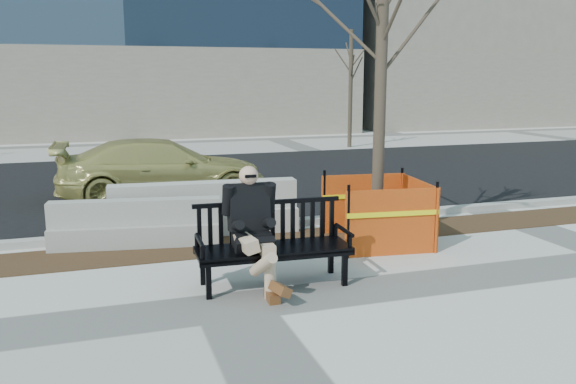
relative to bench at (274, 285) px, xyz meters
name	(u,v)px	position (x,y,z in m)	size (l,w,h in m)	color
ground	(232,306)	(-0.69, -0.56, 0.00)	(120.00, 120.00, 0.00)	beige
mulch_strip	(197,248)	(-0.69, 2.04, 0.00)	(40.00, 1.20, 0.02)	#47301C
asphalt_street	(157,184)	(-0.69, 8.24, 0.00)	(60.00, 10.40, 0.01)	black
curb	(188,231)	(-0.69, 2.99, 0.06)	(60.00, 0.25, 0.12)	#9E9B93
bench	(274,285)	(0.00, 0.00, 0.00)	(2.09, 0.75, 1.11)	black
seated_man	(252,285)	(-0.28, 0.07, 0.00)	(0.69, 1.15, 1.62)	black
tree_fence	(376,243)	(2.23, 1.43, 0.00)	(2.30, 2.30, 5.74)	#FF5019
sedan	(163,198)	(-0.74, 6.37, 0.00)	(1.90, 4.67, 1.35)	tan
jersey_barrier_left	(137,246)	(-1.61, 2.50, 0.00)	(2.74, 0.55, 0.79)	#99968F
jersey_barrier_right	(205,233)	(-0.39, 2.93, 0.00)	(3.28, 0.66, 0.94)	#ABA8A0
far_tree_right	(349,147)	(7.38, 14.16, 0.00)	(1.80, 1.80, 4.86)	#473B2D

